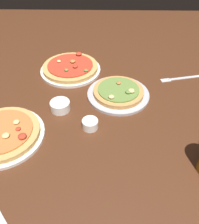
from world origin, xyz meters
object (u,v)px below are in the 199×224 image
pizza_plate_far (118,93)px  pizza_plate_side (71,68)px  ramekin_butter (90,124)px  pizza_plate_near (3,134)px  fork_left (183,78)px  ramekin_sauce (60,106)px

pizza_plate_far → pizza_plate_side: pizza_plate_side is taller
pizza_plate_far → ramekin_butter: pizza_plate_far is taller
pizza_plate_far → ramekin_butter: size_ratio=4.50×
pizza_plate_near → pizza_plate_side: size_ratio=0.98×
pizza_plate_near → fork_left: pizza_plate_near is taller
fork_left → pizza_plate_far: bearing=-156.1°
fork_left → ramekin_sauce: bearing=-156.9°
pizza_plate_near → ramekin_sauce: bearing=40.4°
pizza_plate_far → ramekin_butter: bearing=-120.0°
pizza_plate_near → pizza_plate_far: bearing=30.9°
pizza_plate_near → pizza_plate_side: same height
pizza_plate_far → ramekin_sauce: bearing=-158.0°
pizza_plate_far → ramekin_sauce: 0.25m
pizza_plate_near → pizza_plate_far: 0.48m
pizza_plate_side → fork_left: 0.54m
ramekin_sauce → fork_left: size_ratio=0.34×
pizza_plate_far → pizza_plate_side: bearing=139.6°
pizza_plate_far → pizza_plate_side: (-0.23, 0.19, 0.00)m
pizza_plate_near → pizza_plate_far: size_ratio=1.08×
pizza_plate_far → ramekin_sauce: size_ratio=3.38×
ramekin_butter → ramekin_sauce: bearing=141.7°
pizza_plate_far → fork_left: size_ratio=1.13×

